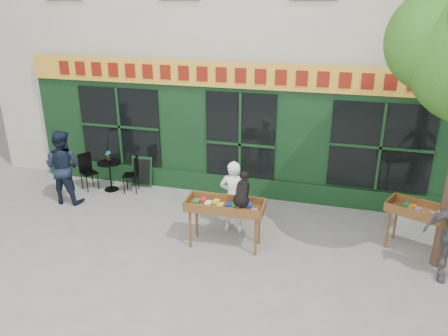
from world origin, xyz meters
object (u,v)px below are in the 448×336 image
(woman, at_px, (233,197))
(man_left, at_px, (63,167))
(dog, at_px, (242,189))
(bistro_table, at_px, (110,170))
(book_cart_right, at_px, (429,216))
(book_cart_center, at_px, (225,208))

(woman, xyz_separation_m, man_left, (-4.26, 0.29, 0.12))
(dog, xyz_separation_m, bistro_table, (-3.91, 1.89, -0.75))
(book_cart_right, height_order, man_left, man_left)
(book_cart_center, xyz_separation_m, dog, (0.35, -0.05, 0.47))
(bistro_table, xyz_separation_m, man_left, (-0.70, -0.90, 0.36))
(dog, relative_size, bistro_table, 0.79)
(dog, height_order, book_cart_right, dog)
(dog, bearing_deg, book_cart_right, 10.32)
(dog, height_order, woman, dog)
(book_cart_center, bearing_deg, book_cart_right, 8.44)
(dog, distance_m, bistro_table, 4.41)
(book_cart_center, distance_m, book_cart_right, 3.85)
(book_cart_center, relative_size, book_cart_right, 0.94)
(dog, relative_size, woman, 0.38)
(woman, bearing_deg, book_cart_right, 178.72)
(dog, xyz_separation_m, book_cart_right, (3.43, 0.77, -0.47))
(dog, xyz_separation_m, man_left, (-4.61, 0.99, -0.39))
(dog, bearing_deg, bistro_table, 151.81)
(man_left, bearing_deg, book_cart_center, 163.80)
(dog, bearing_deg, woman, 114.15)
(woman, bearing_deg, bistro_table, -20.87)
(dog, distance_m, man_left, 4.73)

